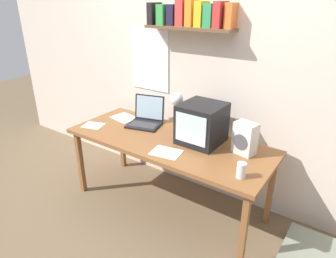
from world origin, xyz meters
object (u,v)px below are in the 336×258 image
desk_lamp (177,102)px  floor_cushion (314,257)px  loose_paper_near_monitor (124,118)px  corner_desk (168,145)px  juice_glass (241,171)px  laptop (146,117)px  open_notebook (166,152)px  loose_paper_near_laptop (93,125)px  crt_monitor (202,123)px  space_heater (245,138)px

desk_lamp → floor_cushion: bearing=-13.8°
loose_paper_near_monitor → corner_desk: bearing=-13.7°
juice_glass → laptop: bearing=161.2°
laptop → loose_paper_near_monitor: size_ratio=1.28×
corner_desk → open_notebook: (0.13, -0.21, 0.06)m
open_notebook → loose_paper_near_laptop: same height
desk_lamp → loose_paper_near_monitor: bearing=174.8°
corner_desk → crt_monitor: bearing=26.5°
floor_cushion → corner_desk: bearing=-177.7°
open_notebook → floor_cushion: open_notebook is taller
crt_monitor → laptop: (-0.64, 0.05, -0.10)m
open_notebook → loose_paper_near_monitor: 0.88m
laptop → desk_lamp: (0.35, 0.01, 0.22)m
loose_paper_near_monitor → floor_cushion: bearing=-3.2°
desk_lamp → floor_cushion: size_ratio=0.83×
floor_cushion → loose_paper_near_monitor: bearing=176.8°
space_heater → open_notebook: bearing=-133.0°
crt_monitor → open_notebook: bearing=-110.0°
desk_lamp → space_heater: desk_lamp is taller
corner_desk → juice_glass: size_ratio=16.38×
crt_monitor → floor_cushion: bearing=-3.1°
juice_glass → space_heater: 0.38m
loose_paper_near_laptop → open_notebook: bearing=-3.0°
desk_lamp → juice_glass: bearing=-34.7°
desk_lamp → space_heater: 0.69m
desk_lamp → space_heater: bearing=-12.1°
space_heater → loose_paper_near_laptop: size_ratio=1.13×
desk_lamp → loose_paper_near_laptop: desk_lamp is taller
loose_paper_near_laptop → floor_cushion: 2.19m
corner_desk → laptop: 0.44m
laptop → space_heater: laptop is taller
crt_monitor → juice_glass: 0.62m
space_heater → floor_cushion: 1.02m
loose_paper_near_laptop → loose_paper_near_monitor: (0.11, 0.33, 0.00)m
corner_desk → space_heater: bearing=12.5°
juice_glass → loose_paper_near_laptop: 1.54m
crt_monitor → loose_paper_near_laptop: (-1.03, -0.29, -0.17)m
loose_paper_near_monitor → floor_cushion: (1.97, -0.11, -0.64)m
space_heater → open_notebook: (-0.51, -0.35, -0.13)m
open_notebook → desk_lamp: bearing=111.8°
crt_monitor → open_notebook: size_ratio=1.40×
desk_lamp → loose_paper_near_laptop: size_ratio=1.64×
desk_lamp → loose_paper_near_monitor: size_ratio=1.30×
crt_monitor → desk_lamp: (-0.29, 0.06, 0.11)m
corner_desk → crt_monitor: 0.36m
space_heater → open_notebook: space_heater is taller
loose_paper_near_laptop → loose_paper_near_monitor: size_ratio=0.79×
open_notebook → corner_desk: bearing=121.4°
loose_paper_near_laptop → floor_cushion: (2.08, 0.21, -0.64)m
crt_monitor → floor_cushion: (1.05, -0.08, -0.81)m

